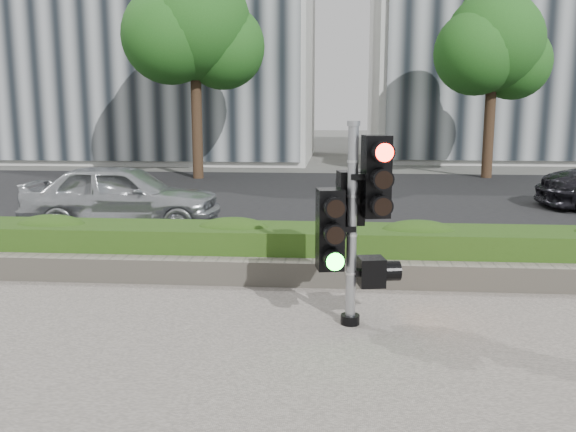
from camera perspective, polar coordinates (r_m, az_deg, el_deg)
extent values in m
plane|color=#51514C|center=(6.67, 1.58, -11.37)|extent=(120.00, 120.00, 0.00)
cube|color=black|center=(16.38, 3.51, 1.58)|extent=(60.00, 13.00, 0.02)
cube|color=gray|center=(9.65, 2.61, -4.17)|extent=(60.00, 0.25, 0.12)
cube|color=gray|center=(8.40, 2.30, -5.35)|extent=(12.00, 0.32, 0.34)
cube|color=#4A7624|center=(8.99, 2.49, -3.20)|extent=(12.00, 1.00, 0.68)
cube|color=#B7B7B2|center=(33.16, 24.39, 15.43)|extent=(18.00, 10.00, 12.00)
cylinder|color=black|center=(21.25, -8.52, 8.88)|extent=(0.36, 0.36, 4.03)
sphere|color=#1B4C15|center=(21.42, -8.76, 17.38)|extent=(3.74, 3.74, 3.74)
sphere|color=#1B4C15|center=(21.52, -6.15, 15.48)|extent=(2.88, 2.88, 2.88)
sphere|color=#1B4C15|center=(21.13, -10.98, 16.24)|extent=(3.17, 3.17, 3.17)
sphere|color=#1B4C15|center=(22.24, -8.37, 19.37)|extent=(2.59, 2.59, 2.59)
cylinder|color=black|center=(22.31, 18.30, 7.97)|extent=(0.36, 0.36, 3.58)
sphere|color=#1B4C15|center=(22.40, 18.71, 15.17)|extent=(3.33, 3.33, 3.33)
sphere|color=#1B4C15|center=(22.85, 20.34, 13.36)|extent=(2.56, 2.56, 2.56)
sphere|color=#1B4C15|center=(21.86, 17.22, 14.38)|extent=(2.82, 2.82, 2.82)
sphere|color=#1B4C15|center=(23.11, 18.43, 16.94)|extent=(2.30, 2.30, 2.30)
cylinder|color=black|center=(7.01, 5.83, -9.59)|extent=(0.22, 0.22, 0.11)
cylinder|color=gray|center=(6.73, 5.99, -1.10)|extent=(0.11, 0.11, 2.22)
cylinder|color=gray|center=(6.60, 6.17, 8.61)|extent=(0.14, 0.14, 0.05)
cube|color=#FF1107|center=(6.67, 8.23, 3.69)|extent=(0.33, 0.33, 0.89)
cube|color=#14E51E|center=(6.65, 3.95, -1.25)|extent=(0.33, 0.33, 0.89)
cube|color=black|center=(6.92, 5.86, 1.72)|extent=(0.33, 0.33, 0.61)
cube|color=orange|center=(6.93, 7.79, -5.18)|extent=(0.33, 0.33, 0.32)
imported|color=#B1B5B9|center=(12.68, -15.19, 1.81)|extent=(3.97, 1.75, 1.33)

